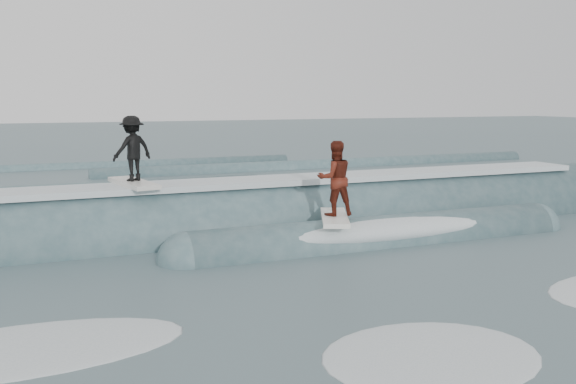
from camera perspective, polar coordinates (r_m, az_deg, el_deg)
name	(u,v)px	position (r m, az deg, el deg)	size (l,w,h in m)	color
ground	(392,292)	(11.10, 9.25, -8.80)	(160.00, 160.00, 0.00)	#41585E
breaking_wave	(286,231)	(15.71, -0.16, -3.45)	(23.65, 4.02, 2.48)	#36535B
surfer_black	(132,153)	(14.72, -13.66, 3.40)	(1.07, 2.06, 1.55)	silver
surfer_red	(335,183)	(13.93, 4.19, 0.80)	(1.32, 2.05, 1.73)	white
whitewater	(484,314)	(10.36, 17.02, -10.34)	(17.63, 8.56, 0.10)	silver
far_swells	(161,176)	(27.35, -11.24, 1.39)	(38.23, 8.65, 0.80)	#36535B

